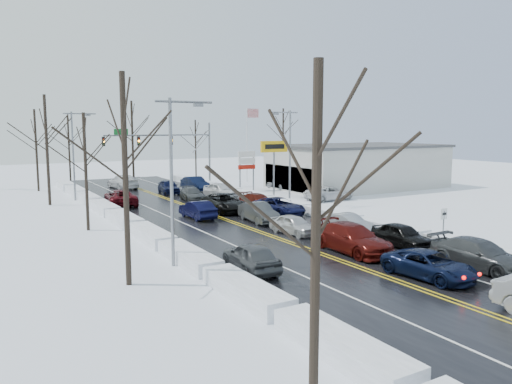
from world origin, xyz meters
TOP-DOWN VIEW (x-y plane):
  - ground at (0.00, 0.00)m, footprint 160.00×160.00m
  - road_surface at (0.00, 2.00)m, footprint 14.00×84.00m
  - snow_bank_left at (-7.60, 2.00)m, footprint 1.46×72.00m
  - snow_bank_right at (7.60, 2.00)m, footprint 1.46×72.00m
  - traffic_signal_mast at (3.45, 27.99)m, footprint 13.28×0.39m
  - tires_plus_sign at (10.50, 15.99)m, footprint 3.20×0.34m
  - used_vehicles_sign at (10.50, 22.00)m, footprint 2.20×0.22m
  - speed_limit_sign at (8.20, -8.00)m, footprint 0.55×0.09m
  - flagpole at (15.17, 30.00)m, footprint 1.87×1.20m
  - dealership_building at (23.98, 18.00)m, footprint 20.40×12.40m
  - streetlight_ne at (8.30, 10.00)m, footprint 3.20×0.25m
  - streetlight_sw at (-8.30, -4.00)m, footprint 3.20×0.25m
  - streetlight_nw at (-8.30, 24.00)m, footprint 3.20×0.25m
  - tree_left_a at (-11.00, -20.00)m, footprint 3.60×3.60m
  - tree_left_b at (-11.50, -6.00)m, footprint 4.00×4.00m
  - tree_left_c at (-10.50, 8.00)m, footprint 3.40×3.40m
  - tree_left_d at (-11.20, 22.00)m, footprint 4.20×4.20m
  - tree_left_e at (-10.80, 34.00)m, footprint 3.80×3.80m
  - tree_far_b at (-6.00, 41.00)m, footprint 3.60×3.60m
  - tree_far_c at (2.00, 39.00)m, footprint 4.40×4.40m
  - tree_far_d at (12.00, 40.50)m, footprint 3.40×3.40m
  - tree_far_e at (28.00, 41.00)m, footprint 4.20×4.20m
  - queued_car_2 at (1.74, -12.50)m, footprint 2.64×5.01m
  - queued_car_3 at (1.88, -6.56)m, footprint 2.47×5.88m
  - queued_car_4 at (1.71, -0.64)m, footprint 2.13×4.19m
  - queued_car_5 at (1.86, 4.52)m, footprint 1.96×4.75m
  - queued_car_6 at (1.71, 10.20)m, footprint 3.00×5.91m
  - queued_car_7 at (1.76, 17.73)m, footprint 2.46×4.80m
  - queued_car_8 at (1.62, 24.19)m, footprint 2.41×4.76m
  - queued_car_11 at (5.29, -12.73)m, footprint 2.33×5.49m
  - queued_car_12 at (5.43, -7.16)m, footprint 1.93×4.44m
  - queued_car_13 at (5.44, -2.09)m, footprint 1.81×4.17m
  - queued_car_14 at (5.05, 6.49)m, footprint 3.00×5.49m
  - queued_car_15 at (5.20, 10.25)m, footprint 2.35×4.80m
  - queued_car_16 at (5.13, 17.90)m, footprint 2.57×5.03m
  - queued_car_17 at (5.20, 24.92)m, footprint 1.90×5.05m
  - oncoming_car_0 at (-1.69, 8.39)m, footprint 1.67×4.49m
  - oncoming_car_1 at (-5.38, 18.25)m, footprint 3.28×5.93m
  - oncoming_car_2 at (-1.57, 31.39)m, footprint 2.89×6.03m
  - oncoming_car_3 at (-5.31, -6.91)m, footprint 2.20×4.65m
  - parked_car_0 at (14.14, 11.06)m, footprint 5.34×2.54m
  - parked_car_1 at (16.88, 16.62)m, footprint 2.49×5.34m
  - parked_car_2 at (14.81, 21.28)m, footprint 1.88×4.41m

SIDE VIEW (x-z plane):
  - ground at x=0.00m, z-range 0.00..0.00m
  - snow_bank_left at x=-7.60m, z-range -0.39..0.39m
  - snow_bank_right at x=7.60m, z-range -0.39..0.39m
  - queued_car_2 at x=1.74m, z-range -0.67..0.67m
  - queued_car_3 at x=1.88m, z-range -0.85..0.85m
  - queued_car_4 at x=1.71m, z-range -0.68..0.68m
  - queued_car_5 at x=1.86m, z-range -0.77..0.77m
  - queued_car_6 at x=1.71m, z-range -0.80..0.80m
  - queued_car_7 at x=1.76m, z-range -0.67..0.67m
  - queued_car_8 at x=1.62m, z-range -0.78..0.78m
  - queued_car_11 at x=5.29m, z-range -0.79..0.79m
  - queued_car_12 at x=5.43m, z-range -0.74..0.74m
  - queued_car_13 at x=5.44m, z-range -0.67..0.67m
  - queued_car_14 at x=5.05m, z-range -0.73..0.73m
  - queued_car_15 at x=5.20m, z-range -0.67..0.67m
  - queued_car_16 at x=5.13m, z-range -0.82..0.82m
  - queued_car_17 at x=5.20m, z-range -0.82..0.82m
  - oncoming_car_0 at x=-1.69m, z-range -0.73..0.73m
  - oncoming_car_1 at x=-5.38m, z-range -0.79..0.79m
  - oncoming_car_2 at x=-1.57m, z-range -0.85..0.85m
  - oncoming_car_3 at x=-5.31m, z-range -0.77..0.77m
  - parked_car_0 at x=14.14m, z-range -0.74..0.74m
  - parked_car_1 at x=16.88m, z-range -0.76..0.76m
  - parked_car_2 at x=14.81m, z-range -0.74..0.74m
  - road_surface at x=0.00m, z-range 0.00..0.01m
  - speed_limit_sign at x=8.20m, z-range 0.46..2.81m
  - dealership_building at x=23.98m, z-range 0.01..5.31m
  - used_vehicles_sign at x=10.50m, z-range 0.99..5.64m
  - tires_plus_sign at x=10.50m, z-range 1.99..7.99m
  - streetlight_ne at x=8.30m, z-range 0.81..9.81m
  - streetlight_sw at x=-8.30m, z-range 0.81..9.81m
  - streetlight_nw at x=-8.30m, z-range 0.81..9.81m
  - traffic_signal_mast at x=3.45m, z-range 1.48..9.48m
  - flagpole at x=15.17m, z-range 0.93..10.93m
  - tree_left_c at x=-10.50m, z-range 1.69..10.19m
  - tree_far_d at x=12.00m, z-range 1.69..10.19m
  - tree_left_a at x=-11.00m, z-range 1.79..10.79m
  - tree_far_b at x=-6.00m, z-range 1.79..10.79m
  - tree_left_e at x=-10.80m, z-range 1.89..11.39m
  - tree_left_b at x=-11.50m, z-range 1.99..11.99m
  - tree_left_d at x=-11.20m, z-range 2.08..12.58m
  - tree_far_e at x=28.00m, z-range 2.08..12.58m
  - tree_far_c at x=2.00m, z-range 2.18..13.18m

